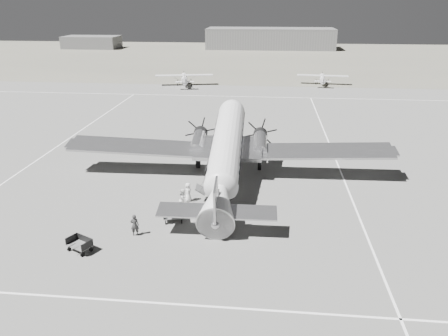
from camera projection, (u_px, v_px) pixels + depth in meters
ground at (205, 195)px, 36.11m from camera, size 260.00×260.00×0.00m
taxi_line_near at (167, 304)px, 23.11m from camera, size 60.00×0.15×0.01m
taxi_line_right at (353, 201)px, 34.98m from camera, size 0.15×80.00×0.01m
taxi_line_left at (53, 149)px, 47.10m from camera, size 0.15×60.00×0.01m
taxi_line_horizon at (238, 96)px, 73.27m from camera, size 90.00×0.15×0.01m
grass_infield at (252, 57)px, 124.37m from camera, size 260.00×90.00×0.01m
hangar_main at (270, 38)px, 145.94m from camera, size 42.00×14.00×6.60m
shed_secondary at (92, 42)px, 147.41m from camera, size 18.00×10.00×4.00m
dc3_airliner at (226, 153)px, 37.37m from camera, size 30.35×21.42×5.69m
light_plane_left at (184, 80)px, 82.29m from camera, size 12.51×10.91×2.27m
light_plane_right at (322, 79)px, 83.26m from camera, size 10.39×8.73×2.02m
baggage_cart_near at (174, 216)px, 31.57m from camera, size 1.70×1.35×0.85m
baggage_cart_far at (80, 245)px, 27.81m from camera, size 1.95×1.74×0.91m
ground_crew at (135, 225)px, 29.59m from camera, size 0.62×0.46×1.57m
ramp_agent at (183, 200)px, 33.21m from camera, size 0.77×0.93×1.72m
passenger at (188, 192)px, 34.69m from camera, size 0.60×0.82×1.56m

